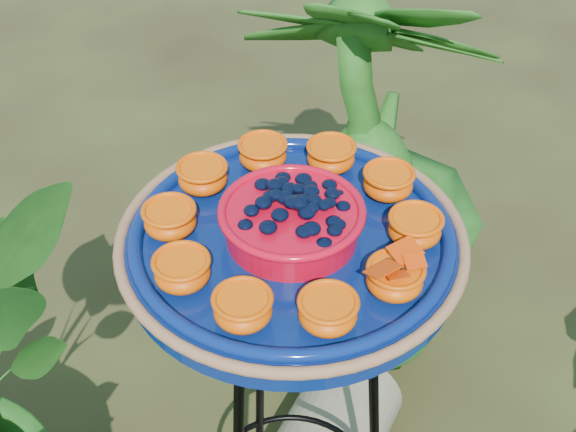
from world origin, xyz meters
The scene contains 3 objects.
tripod_stand centered at (-0.03, 0.10, 0.56)m, with size 0.44×0.44×0.92m.
feeder_dish centered at (-0.03, 0.10, 0.97)m, with size 0.62×0.62×0.11m.
shrub_back_right centered at (0.63, 0.46, 0.53)m, with size 0.59×0.59×1.05m, color #215416.
Camera 1 is at (-0.64, -0.46, 1.71)m, focal length 50.00 mm.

